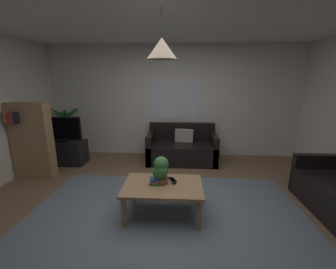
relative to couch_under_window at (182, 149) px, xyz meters
The scene contains 18 objects.
floor 2.05m from the couch_under_window, 95.90° to the right, with size 5.78×4.97×0.02m, color brown.
rug 2.25m from the couch_under_window, 95.37° to the right, with size 3.76×2.73×0.01m, color slate.
wall_back 1.13m from the couch_under_window, 112.91° to the left, with size 5.90×0.06×2.55m, color silver.
ceiling 3.06m from the couch_under_window, 95.90° to the right, with size 5.78×4.97×0.02m, color white.
window_pane 1.17m from the couch_under_window, 110.96° to the left, with size 1.05×0.01×0.90m, color white.
couch_under_window is the anchor object (origin of this frame).
coffee_table 2.02m from the couch_under_window, 97.42° to the right, with size 1.04×0.68×0.44m.
book_on_table_0 2.04m from the couch_under_window, 100.27° to the right, with size 0.15×0.09×0.03m, color #387247.
book_on_table_1 2.03m from the couch_under_window, 100.30° to the right, with size 0.14×0.12×0.03m, color #99663F.
book_on_table_2 2.04m from the couch_under_window, 100.30° to the right, with size 0.14×0.11×0.03m, color #2D4C8C.
remote_on_table_0 1.89m from the couch_under_window, 94.30° to the right, with size 0.05×0.16×0.02m, color black.
remote_on_table_1 1.92m from the couch_under_window, 93.83° to the right, with size 0.05×0.16×0.02m, color black.
potted_plant_on_table 2.01m from the couch_under_window, 98.41° to the right, with size 0.22×0.23×0.37m.
tv_stand 2.56m from the couch_under_window, behind, with size 0.90×0.44×0.50m, color black.
tv 2.61m from the couch_under_window, behind, with size 0.86×0.16×0.53m.
potted_palm_corner 2.75m from the couch_under_window, behind, with size 0.85×0.74×1.26m.
bookshelf_corner 2.93m from the couch_under_window, 160.46° to the right, with size 0.70×0.31×1.40m.
pendant_lamp 2.74m from the couch_under_window, 97.42° to the right, with size 0.35×0.35×0.54m.
Camera 1 is at (0.17, -2.57, 1.78)m, focal length 23.07 mm.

